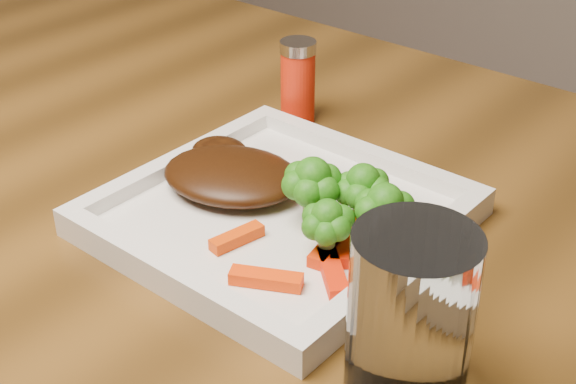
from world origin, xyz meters
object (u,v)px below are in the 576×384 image
Objects in this scene: plate at (279,219)px; spice_shaker at (298,82)px; drinking_glass at (410,316)px; steak at (232,175)px.

spice_shaker reaches higher than plate.
plate is 0.21m from spice_shaker.
drinking_glass is (0.31, -0.26, 0.01)m from spice_shaker.
spice_shaker is at bearing 109.66° from steak.
plate is at bearing -2.69° from steak.
steak is 1.40× the size of spice_shaker.
drinking_glass is at bearing -21.68° from steak.
plate is at bearing 153.24° from drinking_glass.
steak is (-0.06, 0.00, 0.02)m from plate.
spice_shaker is 0.41m from drinking_glass.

